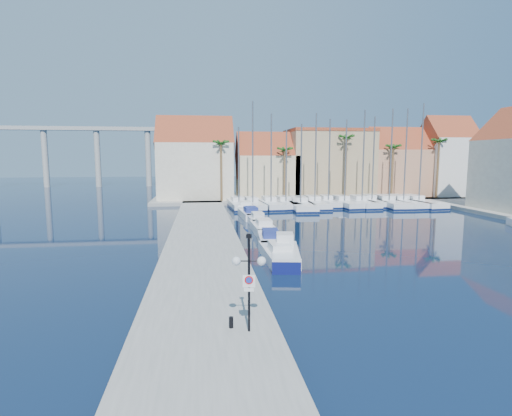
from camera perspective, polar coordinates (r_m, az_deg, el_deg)
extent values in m
plane|color=black|center=(23.13, 16.04, -11.59)|extent=(260.00, 260.00, 0.00)
cube|color=gray|center=(34.21, -7.56, -4.74)|extent=(6.00, 77.00, 0.50)
cube|color=gray|center=(70.93, 7.84, 1.55)|extent=(54.00, 16.00, 0.50)
cylinder|color=black|center=(15.91, -1.01, -10.68)|extent=(0.10, 0.10, 3.95)
cylinder|color=black|center=(15.67, -1.93, -7.58)|extent=(0.50, 0.12, 0.05)
cylinder|color=black|center=(15.65, -0.10, -7.59)|extent=(0.50, 0.12, 0.05)
sphere|color=white|center=(15.68, -2.84, -7.57)|extent=(0.36, 0.36, 0.36)
sphere|color=white|center=(15.65, 0.81, -7.59)|extent=(0.36, 0.36, 0.36)
cube|color=black|center=(15.43, -1.02, -4.04)|extent=(0.23, 0.15, 0.16)
cube|color=white|center=(15.82, -1.01, -10.41)|extent=(0.49, 0.10, 0.49)
cylinder|color=red|center=(15.79, -1.02, -10.26)|extent=(0.33, 0.06, 0.34)
cylinder|color=#1933A5|center=(15.78, -1.02, -10.27)|extent=(0.24, 0.05, 0.24)
cube|color=white|center=(15.93, -1.01, -11.59)|extent=(0.40, 0.09, 0.14)
cylinder|color=black|center=(16.86, -3.57, -15.99)|extent=(0.18, 0.18, 0.45)
cube|color=#0F1558|center=(28.03, 4.19, -7.08)|extent=(2.76, 5.72, 0.82)
cube|color=white|center=(27.91, 4.19, -6.08)|extent=(2.76, 5.72, 0.18)
cube|color=white|center=(28.87, 4.13, -4.60)|extent=(1.43, 1.65, 1.01)
cube|color=white|center=(28.88, 3.14, -6.66)|extent=(1.98, 6.05, 0.80)
cube|color=white|center=(28.14, 3.39, -5.57)|extent=(1.37, 2.12, 0.60)
cube|color=white|center=(33.78, 1.98, -4.58)|extent=(2.32, 5.82, 0.80)
cube|color=navy|center=(33.09, 2.06, -3.60)|extent=(1.44, 2.09, 0.60)
cube|color=white|center=(39.15, 0.98, -2.91)|extent=(1.95, 5.94, 0.80)
cube|color=white|center=(38.46, 1.13, -2.04)|extent=(1.35, 2.09, 0.60)
cube|color=white|center=(43.71, 0.12, -1.82)|extent=(1.82, 5.31, 0.80)
cube|color=white|center=(43.09, 0.24, -1.01)|extent=(1.23, 1.87, 0.60)
cube|color=white|center=(48.48, -0.89, -0.91)|extent=(2.41, 6.55, 0.80)
cube|color=navy|center=(47.76, -0.76, -0.19)|extent=(1.56, 2.33, 0.60)
cube|color=white|center=(54.48, -1.62, 0.01)|extent=(2.15, 6.63, 0.80)
cube|color=white|center=(53.74, -1.55, 0.66)|extent=(1.49, 2.32, 0.60)
cube|color=white|center=(57.07, -2.52, 0.45)|extent=(2.85, 9.27, 1.00)
cube|color=#0E1B47|center=(57.11, -2.52, 0.13)|extent=(2.92, 9.33, 0.28)
cube|color=white|center=(57.88, -2.65, 1.34)|extent=(1.81, 2.83, 0.60)
cylinder|color=slate|center=(56.21, -2.49, 6.19)|extent=(0.20, 0.20, 10.43)
cube|color=white|center=(56.68, -0.56, 0.41)|extent=(3.02, 9.16, 1.00)
cube|color=#0E1B47|center=(56.72, -0.55, 0.09)|extent=(3.09, 9.22, 0.28)
cube|color=white|center=(57.47, -0.74, 1.31)|extent=(1.84, 2.82, 0.60)
cylinder|color=slate|center=(55.82, -0.47, 7.95)|extent=(0.20, 0.20, 13.88)
cube|color=white|center=(57.44, 2.05, 0.50)|extent=(2.93, 9.29, 1.00)
cube|color=#0E1B47|center=(57.48, 2.05, 0.18)|extent=(3.00, 9.35, 0.28)
cube|color=white|center=(58.24, 1.84, 1.38)|extent=(1.83, 2.84, 0.60)
cylinder|color=slate|center=(56.58, 2.19, 7.12)|extent=(0.20, 0.20, 12.27)
cube|color=white|center=(58.14, 4.16, 0.56)|extent=(3.13, 9.31, 1.00)
cube|color=#0E1B47|center=(58.18, 4.16, 0.25)|extent=(3.19, 9.37, 0.28)
cube|color=white|center=(58.93, 3.91, 1.44)|extent=(1.89, 2.87, 0.60)
cylinder|color=slate|center=(57.31, 4.34, 6.02)|extent=(0.20, 0.20, 10.08)
cube|color=white|center=(57.23, 6.27, 0.43)|extent=(3.74, 11.79, 1.00)
cube|color=#0E1B47|center=(57.27, 6.27, 0.11)|extent=(3.80, 11.85, 0.28)
cube|color=white|center=(58.28, 6.08, 1.35)|extent=(2.33, 3.61, 0.60)
cylinder|color=slate|center=(56.25, 6.46, 6.35)|extent=(0.20, 0.20, 10.84)
cube|color=white|center=(58.99, 8.26, 0.61)|extent=(2.94, 10.21, 1.00)
cube|color=#0E1B47|center=(59.03, 8.26, 0.30)|extent=(3.00, 10.27, 0.28)
cube|color=white|center=(59.88, 8.04, 1.48)|extent=(1.94, 3.10, 0.60)
cylinder|color=slate|center=(58.10, 8.51, 7.15)|extent=(0.20, 0.20, 12.46)
cube|color=white|center=(60.35, 10.18, 0.72)|extent=(2.33, 8.08, 1.00)
cube|color=#0E1B47|center=(60.38, 10.17, 0.42)|extent=(2.39, 8.14, 0.28)
cube|color=white|center=(61.03, 9.99, 1.55)|extent=(1.53, 2.45, 0.60)
cylinder|color=slate|center=(59.57, 10.43, 6.78)|extent=(0.20, 0.20, 11.77)
cube|color=white|center=(60.09, 12.33, 0.63)|extent=(3.14, 9.48, 1.00)
cube|color=#0E1B47|center=(60.12, 12.32, 0.33)|extent=(3.21, 9.54, 0.28)
cube|color=white|center=(60.84, 11.99, 1.48)|extent=(1.91, 2.92, 0.60)
cylinder|color=slate|center=(59.27, 12.69, 6.64)|extent=(0.20, 0.20, 11.59)
cube|color=white|center=(61.00, 14.70, 0.66)|extent=(2.66, 9.54, 1.00)
cube|color=#0E1B47|center=(61.04, 14.69, 0.36)|extent=(2.72, 9.60, 0.28)
cube|color=white|center=(61.79, 14.38, 1.50)|extent=(1.79, 2.88, 0.60)
cylinder|color=slate|center=(60.18, 15.10, 7.24)|extent=(0.20, 0.20, 12.99)
cube|color=white|center=(62.61, 16.08, 0.78)|extent=(2.68, 8.66, 1.00)
cube|color=#0E1B47|center=(62.64, 16.07, 0.49)|extent=(2.75, 8.72, 0.28)
cube|color=white|center=(63.32, 15.83, 1.59)|extent=(1.69, 2.65, 0.60)
cylinder|color=slate|center=(61.82, 16.44, 6.81)|extent=(0.20, 0.20, 12.17)
cube|color=white|center=(62.46, 18.26, 0.68)|extent=(3.53, 11.36, 1.00)
cube|color=#0E1B47|center=(62.50, 18.25, 0.39)|extent=(3.59, 11.42, 0.28)
cube|color=white|center=(63.41, 17.90, 1.52)|extent=(2.22, 3.47, 0.60)
cylinder|color=slate|center=(61.56, 18.74, 7.19)|extent=(0.20, 0.20, 13.19)
cube|color=white|center=(63.52, 20.04, 0.71)|extent=(3.77, 11.44, 1.00)
cube|color=#0E1B47|center=(63.56, 20.03, 0.43)|extent=(3.83, 11.51, 0.28)
cube|color=white|center=(64.39, 19.54, 1.54)|extent=(2.30, 3.52, 0.60)
cylinder|color=slate|center=(62.67, 20.60, 7.14)|extent=(0.20, 0.20, 13.25)
cube|color=white|center=(64.21, 21.95, 0.69)|extent=(3.78, 11.25, 1.00)
cube|color=#0E1B47|center=(64.24, 21.93, 0.41)|extent=(3.84, 11.32, 0.28)
cube|color=white|center=(65.03, 21.43, 1.51)|extent=(2.28, 3.47, 0.60)
cylinder|color=slate|center=(63.38, 22.56, 7.36)|extent=(0.20, 0.20, 13.94)
cube|color=beige|center=(67.00, -8.63, 5.27)|extent=(12.00, 9.00, 9.00)
cube|color=brown|center=(66.99, -8.70, 9.11)|extent=(12.30, 9.00, 9.00)
cube|color=#C8B88D|center=(67.94, 1.59, 4.53)|extent=(10.00, 8.00, 7.00)
cube|color=brown|center=(67.86, 1.60, 7.48)|extent=(10.30, 8.00, 8.00)
cube|color=tan|center=(71.45, 10.25, 6.16)|extent=(14.00, 10.00, 11.00)
cube|color=brown|center=(71.57, 10.36, 10.77)|extent=(14.20, 10.20, 0.50)
cube|color=tan|center=(75.17, 19.23, 4.78)|extent=(10.00, 8.00, 8.00)
cube|color=brown|center=(75.12, 19.36, 7.83)|extent=(10.30, 8.00, 8.00)
cube|color=white|center=(78.78, 25.46, 5.31)|extent=(8.00, 8.00, 10.00)
cube|color=brown|center=(78.82, 25.66, 8.94)|extent=(8.30, 8.00, 8.00)
cylinder|color=brown|center=(62.07, -4.98, 5.16)|extent=(0.36, 0.36, 9.00)
sphere|color=#1C5217|center=(62.06, -5.03, 9.17)|extent=(2.60, 2.60, 2.60)
cylinder|color=brown|center=(63.38, 4.12, 4.76)|extent=(0.36, 0.36, 8.00)
sphere|color=#1C5217|center=(63.32, 4.15, 8.24)|extent=(2.60, 2.60, 2.60)
cylinder|color=brown|center=(66.13, 12.68, 5.58)|extent=(0.36, 0.36, 10.00)
sphere|color=#1C5217|center=(66.16, 12.80, 9.78)|extent=(2.60, 2.60, 2.60)
cylinder|color=brown|center=(69.35, 18.89, 4.82)|extent=(0.36, 0.36, 8.50)
sphere|color=#1C5217|center=(69.31, 19.03, 8.20)|extent=(2.60, 2.60, 2.60)
cylinder|color=brown|center=(73.26, 24.53, 5.06)|extent=(0.36, 0.36, 9.50)
sphere|color=#1C5217|center=(73.27, 24.73, 8.65)|extent=(2.60, 2.60, 2.60)
cube|color=#9E9E99|center=(106.19, -24.00, 10.34)|extent=(48.00, 2.20, 0.90)
cylinder|color=#9E9E99|center=(108.45, -27.89, 6.34)|extent=(1.40, 1.40, 14.00)
cylinder|color=#9E9E99|center=(104.96, -21.69, 6.67)|extent=(1.40, 1.40, 14.00)
cylinder|color=#9E9E99|center=(102.77, -15.14, 6.93)|extent=(1.40, 1.40, 14.00)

